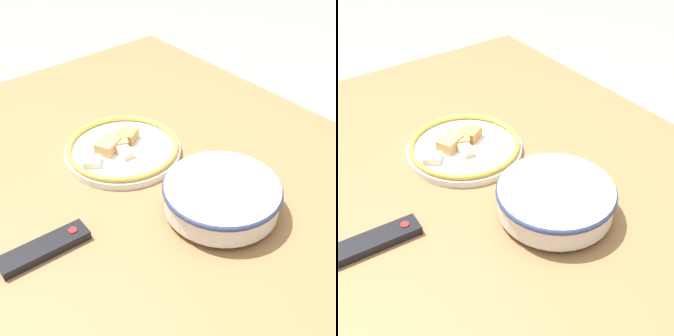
{
  "view_description": "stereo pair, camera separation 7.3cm",
  "coord_description": "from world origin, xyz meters",
  "views": [
    {
      "loc": [
        -0.74,
        0.59,
        1.46
      ],
      "look_at": [
        -0.06,
        0.02,
        0.78
      ],
      "focal_mm": 50.0,
      "sensor_mm": 36.0,
      "label": 1
    },
    {
      "loc": [
        -0.79,
        0.53,
        1.46
      ],
      "look_at": [
        -0.06,
        0.02,
        0.78
      ],
      "focal_mm": 50.0,
      "sensor_mm": 36.0,
      "label": 2
    }
  ],
  "objects": [
    {
      "name": "ground_plane",
      "position": [
        0.0,
        0.0,
        0.0
      ],
      "size": [
        8.0,
        8.0,
        0.0
      ],
      "primitive_type": "plane",
      "color": "#B7A88E"
    },
    {
      "name": "dining_table",
      "position": [
        0.0,
        0.0,
        0.67
      ],
      "size": [
        1.38,
        1.04,
        0.74
      ],
      "color": "olive",
      "rests_on": "ground_plane"
    },
    {
      "name": "food_plate",
      "position": [
        0.1,
        0.04,
        0.76
      ],
      "size": [
        0.3,
        0.3,
        0.05
      ],
      "color": "white",
      "rests_on": "dining_table"
    },
    {
      "name": "tv_remote",
      "position": [
        -0.08,
        0.36,
        0.75
      ],
      "size": [
        0.06,
        0.19,
        0.02
      ],
      "rotation": [
        0.0,
        0.0,
        3.09
      ],
      "color": "black",
      "rests_on": "dining_table"
    },
    {
      "name": "noodle_bowl",
      "position": [
        -0.22,
        -0.0,
        0.78
      ],
      "size": [
        0.26,
        0.26,
        0.07
      ],
      "color": "silver",
      "rests_on": "dining_table"
    }
  ]
}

